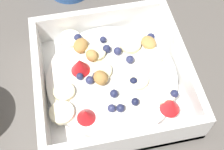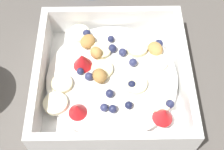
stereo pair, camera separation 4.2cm
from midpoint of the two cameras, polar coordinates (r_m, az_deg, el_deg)
name	(u,v)px [view 2 (the right image)]	position (r m, az deg, el deg)	size (l,w,h in m)	color
ground_plane	(116,75)	(0.46, 3.40, -0.12)	(2.40, 2.40, 0.00)	#56514C
fruit_bowl	(112,79)	(0.43, 2.76, -0.95)	(0.21, 0.21, 0.06)	white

